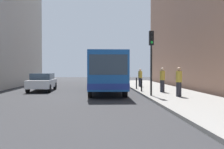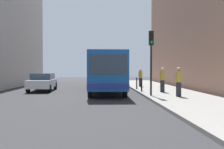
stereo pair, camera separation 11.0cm
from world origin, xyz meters
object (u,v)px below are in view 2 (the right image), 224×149
(bollard_near, at_px, (142,85))
(pedestrian_far_sidewalk, at_px, (141,78))
(car_beside_bus, at_px, (43,82))
(traffic_light, at_px, (151,51))
(bollard_mid, at_px, (137,83))
(car_behind_bus, at_px, (107,78))
(pedestrian_mid_sidewalk, at_px, (162,80))
(pedestrian_near_signal, at_px, (179,82))
(bus, at_px, (106,70))

(bollard_near, height_order, pedestrian_far_sidewalk, pedestrian_far_sidewalk)
(car_beside_bus, distance_m, traffic_light, 9.96)
(bollard_mid, relative_size, pedestrian_far_sidewalk, 0.55)
(car_behind_bus, height_order, pedestrian_mid_sidewalk, pedestrian_mid_sidewalk)
(car_beside_bus, bearing_deg, pedestrian_mid_sidewalk, 160.48)
(car_beside_bus, xyz_separation_m, bollard_mid, (7.93, 0.02, -0.16))
(car_beside_bus, xyz_separation_m, pedestrian_near_signal, (9.61, -6.07, 0.27))
(pedestrian_near_signal, distance_m, pedestrian_far_sidewalk, 8.88)
(bollard_mid, xyz_separation_m, pedestrian_near_signal, (1.68, -6.09, 0.43))
(bus, distance_m, pedestrian_far_sidewalk, 5.07)
(bollard_near, height_order, pedestrian_near_signal, pedestrian_near_signal)
(car_behind_bus, distance_m, pedestrian_mid_sidewalk, 12.77)
(pedestrian_mid_sidewalk, height_order, pedestrian_far_sidewalk, pedestrian_mid_sidewalk)
(car_beside_bus, height_order, traffic_light, traffic_light)
(bollard_mid, bearing_deg, bollard_near, -90.00)
(bus, bearing_deg, pedestrian_far_sidewalk, -132.84)
(traffic_light, xyz_separation_m, pedestrian_near_signal, (1.58, -0.62, -1.95))
(bollard_near, bearing_deg, pedestrian_mid_sidewalk, -22.30)
(bus, bearing_deg, bollard_near, 149.55)
(bollard_near, bearing_deg, traffic_light, -88.08)
(pedestrian_far_sidewalk, bearing_deg, pedestrian_mid_sidewalk, 145.87)
(bollard_mid, bearing_deg, pedestrian_far_sidewalk, 74.10)
(car_behind_bus, xyz_separation_m, bollard_mid, (2.22, -9.14, -0.16))
(car_behind_bus, bearing_deg, pedestrian_mid_sidewalk, 107.79)
(bollard_mid, xyz_separation_m, pedestrian_mid_sidewalk, (1.44, -3.09, 0.43))
(pedestrian_mid_sidewalk, bearing_deg, pedestrian_far_sidewalk, -174.36)
(pedestrian_near_signal, bearing_deg, car_behind_bus, 150.17)
(bus, distance_m, traffic_light, 5.47)
(traffic_light, distance_m, bollard_mid, 5.97)
(pedestrian_mid_sidewalk, xyz_separation_m, pedestrian_far_sidewalk, (-0.66, 5.82, -0.05))
(car_beside_bus, relative_size, bollard_near, 4.68)
(bollard_near, height_order, pedestrian_mid_sidewalk, pedestrian_mid_sidewalk)
(pedestrian_near_signal, bearing_deg, pedestrian_mid_sidewalk, 140.54)
(car_behind_bus, bearing_deg, pedestrian_near_signal, 105.52)
(bollard_near, relative_size, pedestrian_far_sidewalk, 0.55)
(car_beside_bus, relative_size, car_behind_bus, 1.00)
(traffic_light, bearing_deg, bollard_mid, 91.05)
(bollard_near, relative_size, bollard_mid, 1.00)
(bus, relative_size, traffic_light, 2.69)
(car_beside_bus, xyz_separation_m, bollard_near, (7.93, -2.48, -0.16))
(pedestrian_mid_sidewalk, bearing_deg, bollard_near, -113.08)
(car_beside_bus, distance_m, pedestrian_mid_sidewalk, 9.85)
(bollard_mid, distance_m, pedestrian_near_signal, 6.34)
(car_behind_bus, relative_size, pedestrian_far_sidewalk, 2.59)
(traffic_light, distance_m, pedestrian_mid_sidewalk, 3.36)
(car_behind_bus, distance_m, traffic_light, 14.97)
(bollard_near, bearing_deg, bollard_mid, 90.00)
(car_beside_bus, height_order, pedestrian_far_sidewalk, pedestrian_far_sidewalk)
(bus, relative_size, bollard_mid, 11.61)
(pedestrian_mid_sidewalk, bearing_deg, car_behind_bus, -164.15)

